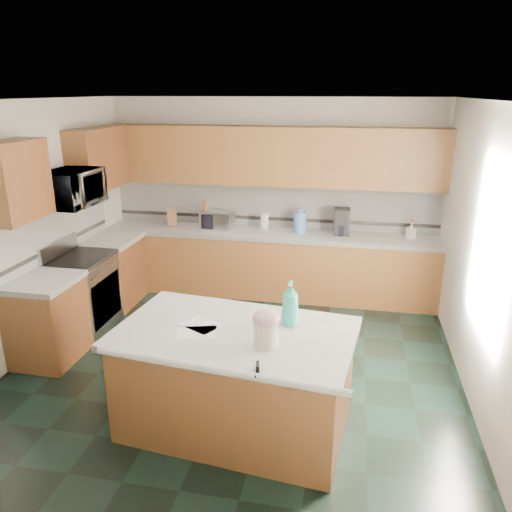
% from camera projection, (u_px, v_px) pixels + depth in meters
% --- Properties ---
extents(floor, '(4.60, 4.60, 0.00)m').
position_uv_depth(floor, '(236.00, 365.00, 5.32)').
color(floor, black).
rests_on(floor, ground).
extents(ceiling, '(4.60, 4.60, 0.00)m').
position_uv_depth(ceiling, '(232.00, 100.00, 4.46)').
color(ceiling, white).
rests_on(ceiling, ground).
extents(wall_back, '(4.60, 0.04, 2.70)m').
position_uv_depth(wall_back, '(273.00, 197.00, 7.05)').
color(wall_back, beige).
rests_on(wall_back, ground).
extents(wall_front, '(4.60, 0.04, 2.70)m').
position_uv_depth(wall_front, '(135.00, 366.00, 2.73)').
color(wall_front, beige).
rests_on(wall_front, ground).
extents(wall_left, '(0.04, 4.60, 2.70)m').
position_uv_depth(wall_left, '(23.00, 232.00, 5.31)').
color(wall_left, beige).
rests_on(wall_left, ground).
extents(wall_right, '(0.04, 4.60, 2.70)m').
position_uv_depth(wall_right, '(486.00, 259.00, 4.46)').
color(wall_right, beige).
rests_on(wall_right, ground).
extents(back_base_cab, '(4.60, 0.60, 0.86)m').
position_uv_depth(back_base_cab, '(268.00, 265.00, 7.04)').
color(back_base_cab, black).
rests_on(back_base_cab, ground).
extents(back_countertop, '(4.60, 0.64, 0.06)m').
position_uv_depth(back_countertop, '(268.00, 234.00, 6.90)').
color(back_countertop, white).
rests_on(back_countertop, back_base_cab).
extents(back_upper_cab, '(4.60, 0.33, 0.78)m').
position_uv_depth(back_upper_cab, '(271.00, 156.00, 6.69)').
color(back_upper_cab, black).
rests_on(back_upper_cab, wall_back).
extents(back_backsplash, '(4.60, 0.02, 0.63)m').
position_uv_depth(back_backsplash, '(272.00, 205.00, 7.05)').
color(back_backsplash, silver).
rests_on(back_backsplash, back_countertop).
extents(back_accent_band, '(4.60, 0.01, 0.05)m').
position_uv_depth(back_accent_band, '(272.00, 219.00, 7.11)').
color(back_accent_band, black).
rests_on(back_accent_band, back_countertop).
extents(left_base_cab_rear, '(0.60, 0.82, 0.86)m').
position_uv_depth(left_base_cab_rear, '(114.00, 273.00, 6.75)').
color(left_base_cab_rear, black).
rests_on(left_base_cab_rear, ground).
extents(left_counter_rear, '(0.64, 0.82, 0.06)m').
position_uv_depth(left_counter_rear, '(111.00, 240.00, 6.60)').
color(left_counter_rear, white).
rests_on(left_counter_rear, left_base_cab_rear).
extents(left_base_cab_front, '(0.60, 0.72, 0.86)m').
position_uv_depth(left_base_cab_front, '(48.00, 322.00, 5.32)').
color(left_base_cab_front, black).
rests_on(left_base_cab_front, ground).
extents(left_counter_front, '(0.64, 0.72, 0.06)m').
position_uv_depth(left_counter_front, '(42.00, 282.00, 5.18)').
color(left_counter_front, white).
rests_on(left_counter_front, left_base_cab_front).
extents(left_backsplash, '(0.02, 2.30, 0.63)m').
position_uv_depth(left_backsplash, '(56.00, 229.00, 5.86)').
color(left_backsplash, silver).
rests_on(left_backsplash, wall_left).
extents(left_accent_band, '(0.01, 2.30, 0.05)m').
position_uv_depth(left_accent_band, '(59.00, 245.00, 5.92)').
color(left_accent_band, black).
rests_on(left_accent_band, wall_left).
extents(left_upper_cab_rear, '(0.33, 1.09, 0.78)m').
position_uv_depth(left_upper_cab_rear, '(98.00, 159.00, 6.42)').
color(left_upper_cab_rear, black).
rests_on(left_upper_cab_rear, wall_left).
extents(left_upper_cab_front, '(0.33, 0.72, 0.78)m').
position_uv_depth(left_upper_cab_front, '(15.00, 181.00, 4.87)').
color(left_upper_cab_front, black).
rests_on(left_upper_cab_front, wall_left).
extents(range_body, '(0.60, 0.76, 0.88)m').
position_uv_depth(range_body, '(84.00, 295.00, 6.01)').
color(range_body, '#B7B7BC').
rests_on(range_body, ground).
extents(range_oven_door, '(0.02, 0.68, 0.55)m').
position_uv_depth(range_oven_door, '(106.00, 300.00, 5.97)').
color(range_oven_door, black).
rests_on(range_oven_door, range_body).
extents(range_cooktop, '(0.62, 0.78, 0.04)m').
position_uv_depth(range_cooktop, '(79.00, 259.00, 5.86)').
color(range_cooktop, black).
rests_on(range_cooktop, range_body).
extents(range_handle, '(0.02, 0.66, 0.02)m').
position_uv_depth(range_handle, '(106.00, 270.00, 5.84)').
color(range_handle, '#B7B7BC').
rests_on(range_handle, range_body).
extents(range_backguard, '(0.06, 0.76, 0.18)m').
position_uv_depth(range_backguard, '(58.00, 248.00, 5.87)').
color(range_backguard, '#B7B7BC').
rests_on(range_backguard, range_body).
extents(microwave, '(0.50, 0.73, 0.41)m').
position_uv_depth(microwave, '(71.00, 188.00, 5.60)').
color(microwave, '#B7B7BC').
rests_on(microwave, wall_left).
extents(island_base, '(1.94, 1.25, 0.86)m').
position_uv_depth(island_base, '(235.00, 382.00, 4.23)').
color(island_base, black).
rests_on(island_base, ground).
extents(island_top, '(2.05, 1.36, 0.06)m').
position_uv_depth(island_top, '(235.00, 334.00, 4.08)').
color(island_top, white).
rests_on(island_top, island_base).
extents(island_bullnose, '(1.93, 0.28, 0.06)m').
position_uv_depth(island_bullnose, '(216.00, 371.00, 3.55)').
color(island_bullnose, white).
rests_on(island_bullnose, island_base).
extents(treat_jar, '(0.24, 0.24, 0.20)m').
position_uv_depth(treat_jar, '(266.00, 334.00, 3.80)').
color(treat_jar, silver).
rests_on(treat_jar, island_top).
extents(treat_jar_lid, '(0.21, 0.21, 0.13)m').
position_uv_depth(treat_jar_lid, '(266.00, 318.00, 3.76)').
color(treat_jar_lid, '#CD94A3').
rests_on(treat_jar_lid, treat_jar).
extents(treat_jar_knob, '(0.07, 0.02, 0.02)m').
position_uv_depth(treat_jar_knob, '(266.00, 313.00, 3.74)').
color(treat_jar_knob, tan).
rests_on(treat_jar_knob, treat_jar_lid).
extents(treat_jar_knob_end_l, '(0.04, 0.04, 0.04)m').
position_uv_depth(treat_jar_knob_end_l, '(262.00, 313.00, 3.75)').
color(treat_jar_knob_end_l, tan).
rests_on(treat_jar_knob_end_l, treat_jar_lid).
extents(treat_jar_knob_end_r, '(0.04, 0.04, 0.04)m').
position_uv_depth(treat_jar_knob_end_r, '(271.00, 313.00, 3.74)').
color(treat_jar_knob_end_r, tan).
rests_on(treat_jar_knob_end_r, treat_jar_lid).
extents(soap_bottle_island, '(0.17, 0.17, 0.38)m').
position_uv_depth(soap_bottle_island, '(290.00, 303.00, 4.12)').
color(soap_bottle_island, teal).
rests_on(soap_bottle_island, island_top).
extents(paper_sheet_a, '(0.37, 0.32, 0.00)m').
position_uv_depth(paper_sheet_a, '(197.00, 333.00, 4.03)').
color(paper_sheet_a, white).
rests_on(paper_sheet_a, island_top).
extents(paper_sheet_b, '(0.39, 0.36, 0.00)m').
position_uv_depth(paper_sheet_b, '(201.00, 325.00, 4.17)').
color(paper_sheet_b, white).
rests_on(paper_sheet_b, island_top).
extents(clamp_body, '(0.04, 0.09, 0.08)m').
position_uv_depth(clamp_body, '(258.00, 368.00, 3.50)').
color(clamp_body, black).
rests_on(clamp_body, island_top).
extents(clamp_handle, '(0.01, 0.06, 0.01)m').
position_uv_depth(clamp_handle, '(256.00, 375.00, 3.46)').
color(clamp_handle, black).
rests_on(clamp_handle, island_top).
extents(knife_block, '(0.18, 0.21, 0.26)m').
position_uv_depth(knife_block, '(172.00, 218.00, 7.16)').
color(knife_block, '#472814').
rests_on(knife_block, back_countertop).
extents(utensil_crock, '(0.12, 0.12, 0.16)m').
position_uv_depth(utensil_crock, '(205.00, 222.00, 7.11)').
color(utensil_crock, black).
rests_on(utensil_crock, back_countertop).
extents(utensil_bundle, '(0.07, 0.07, 0.23)m').
position_uv_depth(utensil_bundle, '(205.00, 209.00, 7.05)').
color(utensil_bundle, '#472814').
rests_on(utensil_bundle, utensil_crock).
extents(toaster_oven, '(0.47, 0.37, 0.24)m').
position_uv_depth(toaster_oven, '(217.00, 220.00, 7.03)').
color(toaster_oven, '#B7B7BC').
rests_on(toaster_oven, back_countertop).
extents(toaster_oven_door, '(0.38, 0.01, 0.20)m').
position_uv_depth(toaster_oven_door, '(215.00, 222.00, 6.90)').
color(toaster_oven_door, black).
rests_on(toaster_oven_door, toaster_oven).
extents(paper_towel, '(0.11, 0.11, 0.24)m').
position_uv_depth(paper_towel, '(265.00, 222.00, 6.96)').
color(paper_towel, white).
rests_on(paper_towel, back_countertop).
extents(paper_towel_base, '(0.16, 0.16, 0.01)m').
position_uv_depth(paper_towel_base, '(265.00, 229.00, 6.99)').
color(paper_towel_base, '#B7B7BC').
rests_on(paper_towel_base, back_countertop).
extents(water_jug, '(0.18, 0.18, 0.29)m').
position_uv_depth(water_jug, '(300.00, 222.00, 6.82)').
color(water_jug, '#4468AD').
rests_on(water_jug, back_countertop).
extents(water_jug_neck, '(0.08, 0.08, 0.04)m').
position_uv_depth(water_jug_neck, '(300.00, 210.00, 6.77)').
color(water_jug_neck, '#4468AD').
rests_on(water_jug_neck, water_jug).
extents(coffee_maker, '(0.22, 0.24, 0.36)m').
position_uv_depth(coffee_maker, '(342.00, 221.00, 6.72)').
color(coffee_maker, black).
rests_on(coffee_maker, back_countertop).
extents(coffee_carafe, '(0.15, 0.15, 0.15)m').
position_uv_depth(coffee_carafe, '(341.00, 230.00, 6.71)').
color(coffee_carafe, black).
rests_on(coffee_carafe, back_countertop).
extents(soap_bottle_back, '(0.14, 0.14, 0.22)m').
position_uv_depth(soap_bottle_back, '(411.00, 230.00, 6.55)').
color(soap_bottle_back, white).
rests_on(soap_bottle_back, back_countertop).
extents(soap_back_cap, '(0.02, 0.02, 0.03)m').
position_uv_depth(soap_back_cap, '(412.00, 221.00, 6.51)').
color(soap_back_cap, red).
rests_on(soap_back_cap, soap_bottle_back).
extents(window_light_proxy, '(0.02, 1.40, 1.10)m').
position_uv_depth(window_light_proxy, '(490.00, 249.00, 4.24)').
color(window_light_proxy, white).
rests_on(window_light_proxy, wall_right).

